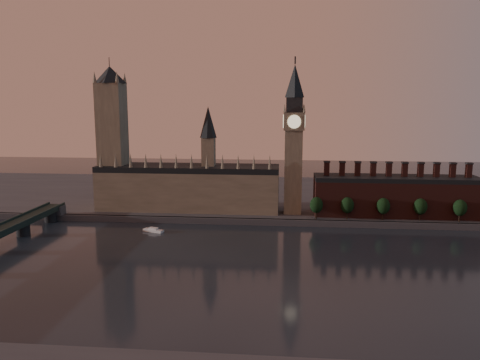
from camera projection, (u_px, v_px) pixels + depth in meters
The scene contains 12 objects.
ground at pixel (275, 274), 222.40m from camera, with size 900.00×900.00×0.00m, color black.
north_bank at pixel (279, 196), 396.94m from camera, with size 900.00×182.00×4.00m.
palace_of_westminster at pixel (189, 185), 337.65m from camera, with size 130.00×30.30×74.00m.
victoria_tower at pixel (112, 133), 336.71m from camera, with size 24.00×24.00×108.00m.
big_ben at pixel (294, 138), 320.20m from camera, with size 15.00×15.00×107.00m.
chimney_block at pixel (395, 195), 320.16m from camera, with size 110.00×25.00×37.00m.
embankment_tree_0 at pixel (316, 205), 309.90m from camera, with size 8.60×8.60×14.88m.
embankment_tree_1 at pixel (347, 205), 309.27m from camera, with size 8.60×8.60×14.88m.
embankment_tree_2 at pixel (383, 206), 306.87m from camera, with size 8.60×8.60×14.88m.
embankment_tree_3 at pixel (420, 207), 305.37m from camera, with size 8.60×8.60×14.88m.
embankment_tree_4 at pixel (460, 208), 301.78m from camera, with size 8.60×8.60×14.88m.
river_boat at pixel (153, 230), 294.97m from camera, with size 14.02×8.07×2.70m.
Camera 1 is at (3.22, -212.67, 80.65)m, focal length 35.00 mm.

